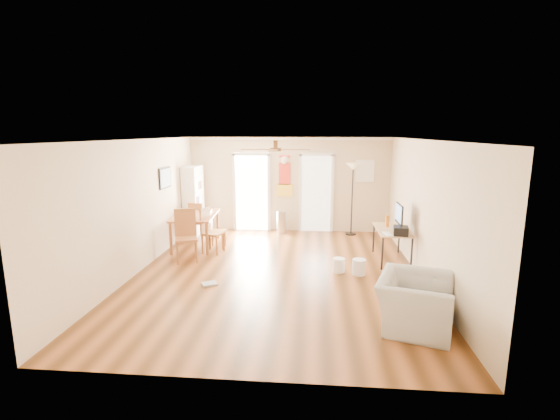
# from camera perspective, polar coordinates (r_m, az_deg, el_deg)

# --- Properties ---
(floor) EXTENTS (7.00, 7.00, 0.00)m
(floor) POSITION_cam_1_polar(r_m,az_deg,el_deg) (7.99, -0.38, -8.96)
(floor) COLOR brown
(floor) RESTS_ON ground
(ceiling) EXTENTS (5.50, 7.00, 0.00)m
(ceiling) POSITION_cam_1_polar(r_m,az_deg,el_deg) (7.50, -0.41, 10.04)
(ceiling) COLOR silver
(ceiling) RESTS_ON floor
(wall_back) EXTENTS (5.50, 0.04, 2.60)m
(wall_back) POSITION_cam_1_polar(r_m,az_deg,el_deg) (11.08, 1.32, 3.64)
(wall_back) COLOR beige
(wall_back) RESTS_ON floor
(wall_front) EXTENTS (5.50, 0.04, 2.60)m
(wall_front) POSITION_cam_1_polar(r_m,az_deg,el_deg) (4.28, -4.87, -8.58)
(wall_front) COLOR beige
(wall_front) RESTS_ON floor
(wall_left) EXTENTS (0.04, 7.00, 2.60)m
(wall_left) POSITION_cam_1_polar(r_m,az_deg,el_deg) (8.36, -19.52, 0.54)
(wall_left) COLOR beige
(wall_left) RESTS_ON floor
(wall_right) EXTENTS (0.04, 7.00, 2.60)m
(wall_right) POSITION_cam_1_polar(r_m,az_deg,el_deg) (7.87, 19.95, -0.10)
(wall_right) COLOR beige
(wall_right) RESTS_ON floor
(crown_molding) EXTENTS (5.50, 7.00, 0.08)m
(crown_molding) POSITION_cam_1_polar(r_m,az_deg,el_deg) (7.50, -0.41, 9.73)
(crown_molding) COLOR white
(crown_molding) RESTS_ON wall_back
(kitchen_doorway) EXTENTS (0.90, 0.10, 2.10)m
(kitchen_doorway) POSITION_cam_1_polar(r_m,az_deg,el_deg) (11.22, -4.06, 2.41)
(kitchen_doorway) COLOR white
(kitchen_doorway) RESTS_ON wall_back
(bathroom_doorway) EXTENTS (0.80, 0.10, 2.10)m
(bathroom_doorway) POSITION_cam_1_polar(r_m,az_deg,el_deg) (11.08, 5.18, 2.29)
(bathroom_doorway) COLOR white
(bathroom_doorway) RESTS_ON wall_back
(wall_decal) EXTENTS (0.46, 0.03, 1.10)m
(wall_decal) POSITION_cam_1_polar(r_m,az_deg,el_deg) (11.04, 0.67, 4.92)
(wall_decal) COLOR red
(wall_decal) RESTS_ON wall_back
(ac_grille) EXTENTS (0.50, 0.04, 0.60)m
(ac_grille) POSITION_cam_1_polar(r_m,az_deg,el_deg) (11.07, 12.01, 5.47)
(ac_grille) COLOR white
(ac_grille) RESTS_ON wall_back
(framed_poster) EXTENTS (0.04, 0.66, 0.48)m
(framed_poster) POSITION_cam_1_polar(r_m,az_deg,el_deg) (9.57, -16.10, 4.43)
(framed_poster) COLOR black
(framed_poster) RESTS_ON wall_left
(ceiling_fan) EXTENTS (1.24, 1.24, 0.20)m
(ceiling_fan) POSITION_cam_1_polar(r_m,az_deg,el_deg) (7.21, -0.63, 8.64)
(ceiling_fan) COLOR #593819
(ceiling_fan) RESTS_ON ceiling
(bookshelf) EXTENTS (0.56, 0.90, 1.85)m
(bookshelf) POSITION_cam_1_polar(r_m,az_deg,el_deg) (10.99, -12.28, 1.33)
(bookshelf) COLOR white
(bookshelf) RESTS_ON floor
(dining_table) EXTENTS (1.06, 1.63, 0.78)m
(dining_table) POSITION_cam_1_polar(r_m,az_deg,el_deg) (9.91, -11.92, -2.85)
(dining_table) COLOR #965630
(dining_table) RESTS_ON floor
(dining_chair_right_a) EXTENTS (0.38, 0.38, 0.90)m
(dining_chair_right_a) POSITION_cam_1_polar(r_m,az_deg,el_deg) (9.65, -8.98, -2.75)
(dining_chair_right_a) COLOR #A47435
(dining_chair_right_a) RESTS_ON floor
(dining_chair_right_b) EXTENTS (0.51, 0.51, 1.02)m
(dining_chair_right_b) POSITION_cam_1_polar(r_m,az_deg,el_deg) (9.27, -9.57, -2.96)
(dining_chair_right_b) COLOR #AB6837
(dining_chair_right_b) RESTS_ON floor
(dining_chair_near) EXTENTS (0.58, 0.58, 1.10)m
(dining_chair_near) POSITION_cam_1_polar(r_m,az_deg,el_deg) (8.76, -13.28, -3.66)
(dining_chair_near) COLOR #A26934
(dining_chair_near) RESTS_ON floor
(dining_chair_far) EXTENTS (0.43, 0.43, 0.94)m
(dining_chair_far) POSITION_cam_1_polar(r_m,az_deg,el_deg) (10.64, -11.54, -1.43)
(dining_chair_far) COLOR #A46335
(dining_chair_far) RESTS_ON floor
(trash_can) EXTENTS (0.31, 0.31, 0.62)m
(trash_can) POSITION_cam_1_polar(r_m,az_deg,el_deg) (10.95, 0.23, -1.73)
(trash_can) COLOR #B6B6B9
(trash_can) RESTS_ON floor
(torchiere_lamp) EXTENTS (0.42, 0.42, 1.93)m
(torchiere_lamp) POSITION_cam_1_polar(r_m,az_deg,el_deg) (10.83, 10.25, 1.51)
(torchiere_lamp) COLOR black
(torchiere_lamp) RESTS_ON floor
(computer_desk) EXTENTS (0.65, 1.31, 0.70)m
(computer_desk) POSITION_cam_1_polar(r_m,az_deg,el_deg) (8.94, 15.61, -4.81)
(computer_desk) COLOR tan
(computer_desk) RESTS_ON floor
(imac) EXTENTS (0.21, 0.62, 0.57)m
(imac) POSITION_cam_1_polar(r_m,az_deg,el_deg) (8.66, 16.65, -1.06)
(imac) COLOR black
(imac) RESTS_ON computer_desk
(keyboard) EXTENTS (0.17, 0.38, 0.01)m
(keyboard) POSITION_cam_1_polar(r_m,az_deg,el_deg) (8.37, 15.15, -3.33)
(keyboard) COLOR white
(keyboard) RESTS_ON computer_desk
(printer) EXTENTS (0.33, 0.37, 0.17)m
(printer) POSITION_cam_1_polar(r_m,az_deg,el_deg) (8.39, 16.88, -2.85)
(printer) COLOR black
(printer) RESTS_ON computer_desk
(orange_bottle) EXTENTS (0.10, 0.10, 0.25)m
(orange_bottle) POSITION_cam_1_polar(r_m,az_deg,el_deg) (9.01, 15.08, -1.54)
(orange_bottle) COLOR #CF6912
(orange_bottle) RESTS_ON computer_desk
(wastebasket_a) EXTENTS (0.27, 0.27, 0.28)m
(wastebasket_a) POSITION_cam_1_polar(r_m,az_deg,el_deg) (8.07, 8.39, -7.80)
(wastebasket_a) COLOR white
(wastebasket_a) RESTS_ON floor
(wastebasket_b) EXTENTS (0.28, 0.28, 0.31)m
(wastebasket_b) POSITION_cam_1_polar(r_m,az_deg,el_deg) (8.00, 11.22, -7.99)
(wastebasket_b) COLOR white
(wastebasket_b) RESTS_ON floor
(floor_cloth) EXTENTS (0.34, 0.32, 0.04)m
(floor_cloth) POSITION_cam_1_polar(r_m,az_deg,el_deg) (7.50, -10.05, -10.35)
(floor_cloth) COLOR #979792
(floor_cloth) RESTS_ON floor
(armchair) EXTENTS (1.29, 1.38, 0.73)m
(armchair) POSITION_cam_1_polar(r_m,az_deg,el_deg) (6.10, 18.70, -12.39)
(armchair) COLOR #ABABA6
(armchair) RESTS_ON floor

